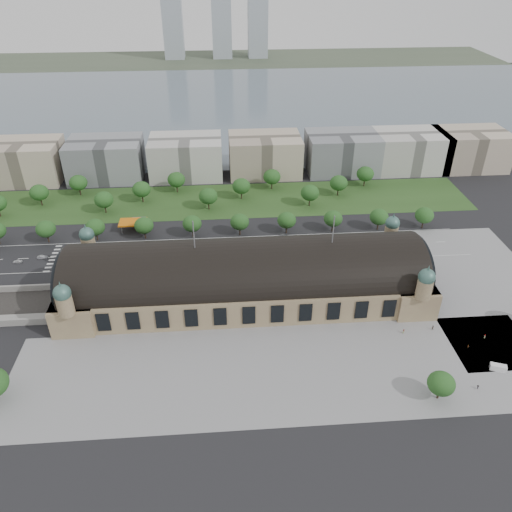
{
  "coord_description": "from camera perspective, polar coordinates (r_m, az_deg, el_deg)",
  "views": [
    {
      "loc": [
        -8.55,
        -169.07,
        128.5
      ],
      "look_at": [
        5.05,
        10.11,
        14.0
      ],
      "focal_mm": 35.0,
      "sensor_mm": 36.0,
      "label": 1
    }
  ],
  "objects": [
    {
      "name": "traffic_car_5",
      "position": [
        254.59,
        3.2,
        2.32
      ],
      "size": [
        4.28,
        1.62,
        1.39
      ],
      "primitive_type": "imported",
      "rotation": [
        0.0,
        0.0,
        1.6
      ],
      "color": "#4E4F55",
      "rests_on": "ground"
    },
    {
      "name": "parked_car_1",
      "position": [
        238.65,
        -16.77,
        -1.45
      ],
      "size": [
        5.22,
        4.43,
        1.33
      ],
      "primitive_type": "imported",
      "rotation": [
        0.0,
        0.0,
        -1.0
      ],
      "color": "#933212",
      "rests_on": "ground"
    },
    {
      "name": "tree_belt_5",
      "position": [
        302.36,
        -9.1,
        8.61
      ],
      "size": [
        10.4,
        10.4,
        12.48
      ],
      "color": "#2D2116",
      "rests_on": "ground"
    },
    {
      "name": "tree_row_1",
      "position": [
        267.62,
        -22.9,
        2.85
      ],
      "size": [
        9.6,
        9.6,
        11.52
      ],
      "color": "#2D2116",
      "rests_on": "ground"
    },
    {
      "name": "station",
      "position": [
        206.48,
        -1.19,
        -2.43
      ],
      "size": [
        150.0,
        48.4,
        44.3
      ],
      "color": "tan",
      "rests_on": "ground"
    },
    {
      "name": "office_7",
      "position": [
        362.72,
        23.21,
        11.17
      ],
      "size": [
        45.0,
        32.0,
        24.0
      ],
      "primitive_type": "cube",
      "color": "#C3B299",
      "rests_on": "ground"
    },
    {
      "name": "bus_mid",
      "position": [
        235.06,
        -1.48,
        -0.22
      ],
      "size": [
        10.53,
        2.7,
        2.92
      ],
      "primitive_type": "imported",
      "rotation": [
        0.0,
        0.0,
        1.55
      ],
      "color": "silver",
      "rests_on": "ground"
    },
    {
      "name": "traffic_car_0",
      "position": [
        259.38,
        -25.6,
        -0.55
      ],
      "size": [
        4.22,
        1.9,
        1.41
      ],
      "primitive_type": "imported",
      "rotation": [
        0.0,
        0.0,
        -1.63
      ],
      "color": "silver",
      "rests_on": "ground"
    },
    {
      "name": "office_5",
      "position": [
        333.15,
        9.78,
        11.57
      ],
      "size": [
        45.0,
        32.0,
        24.0
      ],
      "primitive_type": "cube",
      "color": "gray",
      "rests_on": "ground"
    },
    {
      "name": "parked_car_5",
      "position": [
        235.39,
        -12.9,
        -1.28
      ],
      "size": [
        6.39,
        5.13,
        1.62
      ],
      "primitive_type": "imported",
      "rotation": [
        0.0,
        0.0,
        -1.08
      ],
      "color": "gray",
      "rests_on": "ground"
    },
    {
      "name": "far_tower_mid",
      "position": [
        682.56,
        -3.97,
        25.2
      ],
      "size": [
        24.0,
        24.0,
        85.0
      ],
      "primitive_type": "cube",
      "color": "#9EA8B2",
      "rests_on": "ground"
    },
    {
      "name": "office_3",
      "position": [
        324.47,
        -7.99,
        11.15
      ],
      "size": [
        45.0,
        32.0,
        24.0
      ],
      "primitive_type": "cube",
      "color": "beige",
      "rests_on": "ground"
    },
    {
      "name": "tree_row_4",
      "position": [
        253.4,
        -7.32,
        3.68
      ],
      "size": [
        9.6,
        9.6,
        11.52
      ],
      "color": "#2D2116",
      "rests_on": "ground"
    },
    {
      "name": "van_south",
      "position": [
        198.81,
        25.86,
        -11.4
      ],
      "size": [
        5.84,
        3.95,
        2.35
      ],
      "rotation": [
        0.0,
        0.0,
        -0.36
      ],
      "color": "white",
      "rests_on": "ground"
    },
    {
      "name": "plaza_south",
      "position": [
        180.28,
        2.95,
        -13.01
      ],
      "size": [
        190.0,
        48.0,
        0.12
      ],
      "primitive_type": "cube",
      "color": "gray",
      "rests_on": "ground"
    },
    {
      "name": "office_2",
      "position": [
        331.55,
        -16.78,
        10.55
      ],
      "size": [
        45.0,
        32.0,
        24.0
      ],
      "primitive_type": "cube",
      "color": "gray",
      "rests_on": "ground"
    },
    {
      "name": "ground",
      "position": [
        212.53,
        -1.16,
        -4.7
      ],
      "size": [
        900.0,
        900.0,
        0.0
      ],
      "primitive_type": "plane",
      "color": "black",
      "rests_on": "ground"
    },
    {
      "name": "pedestrian_4",
      "position": [
        189.19,
        24.0,
        -13.54
      ],
      "size": [
        0.86,
        1.21,
        1.73
      ],
      "primitive_type": "imported",
      "rotation": [
        0.0,
        0.0,
        4.34
      ],
      "color": "gray",
      "rests_on": "ground"
    },
    {
      "name": "tree_belt_2",
      "position": [
        312.55,
        -19.65,
        7.9
      ],
      "size": [
        10.4,
        10.4,
        12.48
      ],
      "color": "#2D2116",
      "rests_on": "ground"
    },
    {
      "name": "tree_row_5",
      "position": [
        253.08,
        -1.88,
        3.9
      ],
      "size": [
        9.6,
        9.6,
        11.52
      ],
      "color": "#2D2116",
      "rests_on": "ground"
    },
    {
      "name": "far_tower_left",
      "position": [
        684.77,
        -9.49,
        24.69
      ],
      "size": [
        24.0,
        24.0,
        80.0
      ],
      "primitive_type": "cube",
      "color": "#9EA8B2",
      "rests_on": "ground"
    },
    {
      "name": "petrol_station",
      "position": [
        269.71,
        -13.53,
        3.79
      ],
      "size": [
        14.0,
        13.0,
        5.05
      ],
      "color": "orange",
      "rests_on": "ground"
    },
    {
      "name": "tree_row_9",
      "position": [
        273.69,
        18.69,
        4.43
      ],
      "size": [
        9.6,
        9.6,
        11.52
      ],
      "color": "#2D2116",
      "rests_on": "ground"
    },
    {
      "name": "traffic_car_1",
      "position": [
        257.74,
        -23.24,
        -0.12
      ],
      "size": [
        4.72,
        1.89,
        1.53
      ],
      "primitive_type": "imported",
      "rotation": [
        0.0,
        0.0,
        1.51
      ],
      "color": "gray",
      "rests_on": "ground"
    },
    {
      "name": "parked_car_3",
      "position": [
        233.96,
        -15.38,
        -1.93
      ],
      "size": [
        4.33,
        3.94,
        1.43
      ],
      "primitive_type": "imported",
      "rotation": [
        0.0,
        0.0,
        -0.9
      ],
      "color": "#5B5C63",
      "rests_on": "ground"
    },
    {
      "name": "lake",
      "position": [
        484.5,
        -3.32,
        17.07
      ],
      "size": [
        700.0,
        320.0,
        0.08
      ],
      "primitive_type": "cube",
      "color": "slate",
      "rests_on": "ground"
    },
    {
      "name": "far_shore",
      "position": [
        679.39,
        -3.81,
        21.54
      ],
      "size": [
        700.0,
        120.0,
        0.14
      ],
      "primitive_type": "cube",
      "color": "#44513D",
      "rests_on": "ground"
    },
    {
      "name": "tree_belt_9",
      "position": [
        283.73,
        6.18,
        7.19
      ],
      "size": [
        10.4,
        10.4,
        12.48
      ],
      "color": "#2D2116",
      "rests_on": "ground"
    },
    {
      "name": "parked_car_6",
      "position": [
        234.03,
        -12.62,
        -1.47
      ],
      "size": [
        5.38,
        4.78,
        1.5
      ],
      "primitive_type": "imported",
      "rotation": [
        0.0,
        0.0,
        -0.93
      ],
      "color": "black",
      "rests_on": "ground"
    },
    {
      "name": "office_1",
      "position": [
        345.79,
        -24.99,
        9.77
      ],
      "size": [
        45.0,
        32.0,
        24.0
      ],
      "primitive_type": "cube",
      "color": "#C3B299",
      "rests_on": "ground"
    },
    {
      "name": "traffic_car_2",
      "position": [
        248.98,
        -16.79,
        0.11
      ],
      "size": [
        5.84,
        2.76,
        1.61
      ],
      "primitive_type": "imported",
      "rotation": [
        0.0,
        0.0,
        -1.58
      ],
      "color": "black",
      "rests_on": "ground"
    },
    {
      "name": "tree_row_7",
      "position": [
        259.18,
        8.81,
        4.25
      ],
      "size": [
        9.6,
        9.6,
        11.52
      ],
      "color": "#2D2116",
      "rests_on": "ground"
    },
    {
      "name": "plaza_east",
      "position": [
        239.88,
        24.27,
        -3.16
      ],
      "size": [
        56.0,
        100.0,
        0.12
      ],
      "primitive_type": "cube",
      "color": "gray",
      "rests_on": "ground"
    },
    {
      "name": "tree_row_3",
      "position": [
        255.99,
        -12.69,
        3.42
      ],
      "size": [
        9.6,
        9.6,
        11.52
      ],
      "color": "#2D2116",
      "rests_on": "ground"
    },
    {
      "name": "grass_belt",
      "position": [
        291.95,
        -5.19,
        6.25
      ],
      "size": [
        300.0,
        45.0,
        0.1
      ],
      "primitive_type": "cube",
      "color": "#294A1D",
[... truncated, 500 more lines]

